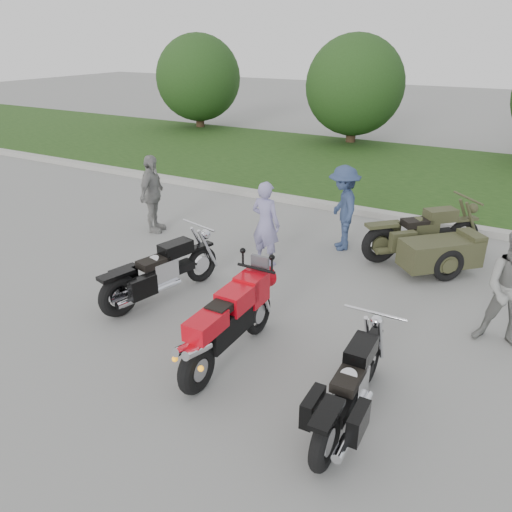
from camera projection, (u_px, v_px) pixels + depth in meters
The scene contains 12 objects.
ground at pixel (227, 336), 7.05m from camera, with size 80.00×80.00×0.00m, color gray.
curb at pixel (363, 211), 11.79m from camera, with size 60.00×0.30×0.15m, color #A7A59D.
grass_strip at pixel (407, 173), 15.10m from camera, with size 60.00×8.00×0.14m, color #375B1F.
tree_far_left at pixel (198, 78), 21.39m from camera, with size 3.60×3.60×4.00m.
tree_mid_left at pixel (355, 85), 18.24m from camera, with size 3.60×3.60×4.00m.
sportbike_red at pixel (228, 322), 6.30m from camera, with size 0.35×2.09×0.99m.
cruiser_left at pixel (158, 274), 7.87m from camera, with size 0.71×2.23×0.87m.
cruiser_right at pixel (349, 392), 5.32m from camera, with size 0.37×2.12×0.82m.
cruiser_sidecar at pixel (431, 245), 8.96m from camera, with size 2.09×2.19×0.95m.
person_stripe at pixel (266, 224), 8.99m from camera, with size 0.57×0.38×1.57m, color #8D87B8.
person_denim at pixel (343, 208), 9.64m from camera, with size 1.08×0.62×1.67m, color navy.
person_back at pixel (152, 194), 10.50m from camera, with size 0.97×0.40×1.66m, color gray.
Camera 1 is at (3.30, -5.00, 3.91)m, focal length 35.00 mm.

